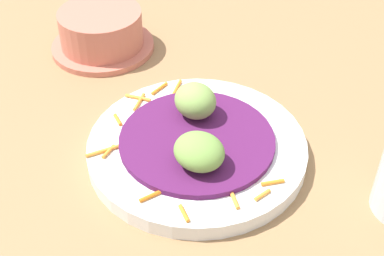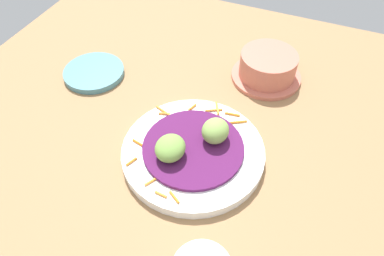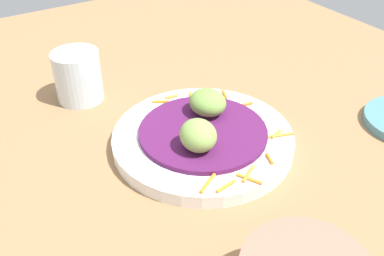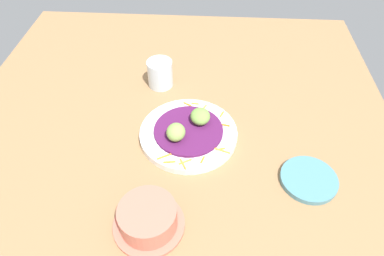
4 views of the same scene
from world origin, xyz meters
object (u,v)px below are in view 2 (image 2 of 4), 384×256
at_px(side_plate_small, 94,72).
at_px(main_plate, 193,152).
at_px(terracotta_bowl, 268,67).
at_px(guac_scoop_center, 170,148).
at_px(guac_scoop_left, 215,131).

bearing_deg(side_plate_small, main_plate, 66.54).
bearing_deg(terracotta_bowl, guac_scoop_center, -17.64).
relative_size(main_plate, terracotta_bowl, 1.68).
relative_size(guac_scoop_left, side_plate_small, 0.40).
xyz_separation_m(guac_scoop_center, side_plate_small, (-0.14, -0.24, -0.03)).
height_order(guac_scoop_left, guac_scoop_center, guac_scoop_left).
xyz_separation_m(main_plate, terracotta_bowl, (-0.24, 0.06, 0.02)).
bearing_deg(side_plate_small, guac_scoop_center, 58.90).
height_order(guac_scoop_center, side_plate_small, guac_scoop_center).
bearing_deg(guac_scoop_center, side_plate_small, -121.10).
distance_m(guac_scoop_left, terracotta_bowl, 0.21).
distance_m(guac_scoop_left, side_plate_small, 0.31).
distance_m(guac_scoop_left, guac_scoop_center, 0.08).
xyz_separation_m(guac_scoop_left, terracotta_bowl, (-0.21, 0.03, -0.02)).
xyz_separation_m(side_plate_small, terracotta_bowl, (-0.13, 0.33, 0.02)).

